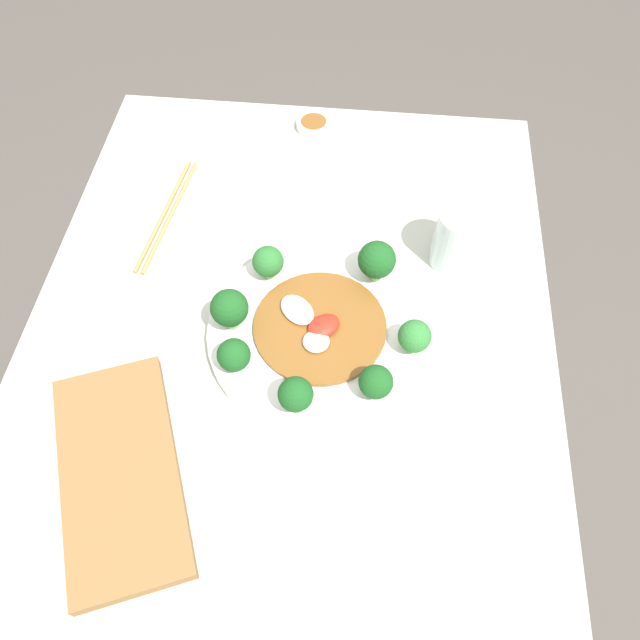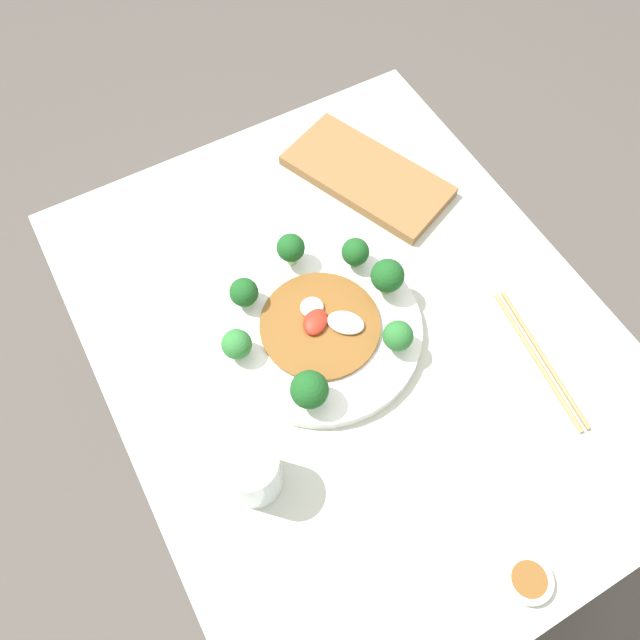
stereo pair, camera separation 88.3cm
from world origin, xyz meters
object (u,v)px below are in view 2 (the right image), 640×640
(broccoli_northeast, at_px, (398,336))
(broccoli_north, at_px, (387,276))
(broccoli_south, at_px, (237,344))
(stirfry_center, at_px, (322,324))
(broccoli_west, at_px, (291,248))
(broccoli_southeast, at_px, (309,390))
(sauce_dish, at_px, (528,580))
(plate, at_px, (320,329))
(drinking_glass, at_px, (253,472))
(cutting_board, at_px, (367,176))
(chopsticks, at_px, (540,358))
(broccoli_southwest, at_px, (244,293))
(broccoli_northwest, at_px, (355,252))

(broccoli_northeast, distance_m, broccoli_north, 0.10)
(broccoli_south, xyz_separation_m, stirfry_center, (0.02, 0.13, -0.02))
(broccoli_west, relative_size, stirfry_center, 0.33)
(broccoli_north, bearing_deg, broccoli_south, -92.94)
(broccoli_northeast, relative_size, broccoli_north, 0.82)
(broccoli_southeast, relative_size, sauce_dish, 1.08)
(plate, xyz_separation_m, stirfry_center, (-0.00, 0.00, 0.02))
(drinking_glass, height_order, cutting_board, drinking_glass)
(drinking_glass, xyz_separation_m, chopsticks, (0.05, 0.46, -0.05))
(sauce_dish, height_order, cutting_board, cutting_board)
(plate, height_order, broccoli_west, broccoli_west)
(broccoli_southwest, relative_size, sauce_dish, 0.85)
(chopsticks, bearing_deg, broccoli_northeast, -122.71)
(broccoli_southeast, height_order, sauce_dish, broccoli_southeast)
(broccoli_south, relative_size, broccoli_southeast, 0.79)
(broccoli_southwest, xyz_separation_m, broccoli_northeast, (0.18, 0.16, 0.00))
(plate, height_order, broccoli_north, broccoli_north)
(broccoli_northwest, bearing_deg, drinking_glass, -51.81)
(broccoli_northwest, bearing_deg, broccoli_north, 14.21)
(broccoli_southeast, height_order, chopsticks, broccoli_southeast)
(stirfry_center, xyz_separation_m, sauce_dish, (0.45, 0.05, -0.02))
(broccoli_south, bearing_deg, broccoli_southeast, 25.85)
(broccoli_southwest, bearing_deg, broccoli_south, -32.86)
(broccoli_west, height_order, drinking_glass, drinking_glass)
(cutting_board, bearing_deg, drinking_glass, -46.94)
(broccoli_northeast, bearing_deg, sauce_dish, -4.27)
(broccoli_south, distance_m, broccoli_northeast, 0.24)
(plate, bearing_deg, chopsticks, 52.91)
(broccoli_southwest, xyz_separation_m, chopsticks, (0.30, 0.35, -0.05))
(broccoli_south, bearing_deg, chopsticks, 60.66)
(broccoli_south, xyz_separation_m, broccoli_north, (0.01, 0.25, 0.01))
(broccoli_southwest, xyz_separation_m, broccoli_north, (0.09, 0.20, 0.01))
(cutting_board, bearing_deg, broccoli_northeast, -24.16)
(broccoli_north, height_order, cutting_board, broccoli_north)
(broccoli_northeast, distance_m, sauce_dish, 0.36)
(broccoli_west, distance_m, cutting_board, 0.24)
(plate, bearing_deg, broccoli_southwest, -139.27)
(drinking_glass, bearing_deg, broccoli_west, 143.79)
(broccoli_west, distance_m, sauce_dish, 0.58)
(broccoli_southwest, height_order, chopsticks, broccoli_southwest)
(plate, relative_size, drinking_glass, 3.13)
(broccoli_north, height_order, sauce_dish, broccoli_north)
(broccoli_northwest, bearing_deg, broccoli_south, -76.99)
(sauce_dish, bearing_deg, chopsticks, 138.31)
(stirfry_center, distance_m, chopsticks, 0.34)
(broccoli_southwest, xyz_separation_m, cutting_board, (-0.14, 0.31, -0.04))
(broccoli_southeast, bearing_deg, broccoli_southwest, -177.29)
(plate, relative_size, broccoli_northeast, 5.69)
(broccoli_northwest, xyz_separation_m, cutting_board, (-0.16, 0.12, -0.04))
(broccoli_northwest, xyz_separation_m, broccoli_north, (0.07, 0.02, 0.01))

